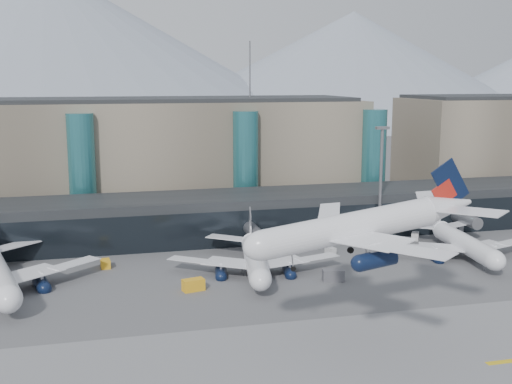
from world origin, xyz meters
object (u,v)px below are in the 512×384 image
veh_d (415,236)px  veh_g (330,251)px  lightmast_mid (381,177)px  jet_parked_mid (254,249)px  veh_h (193,285)px  veh_b (105,264)px  hero_jet (372,216)px  jet_parked_right (458,235)px  veh_c (333,275)px

veh_d → veh_g: 23.62m
lightmast_mid → jet_parked_mid: lightmast_mid is taller
veh_d → veh_h: size_ratio=0.78×
veh_b → veh_d: bearing=-90.2°
hero_jet → jet_parked_right: hero_jet is taller
veh_d → veh_g: veh_d is taller
lightmast_mid → veh_c: (-20.93, -26.05, -13.35)m
hero_jet → veh_h: bearing=122.9°
veh_g → veh_h: size_ratio=0.63×
veh_d → veh_c: bearing=160.5°
lightmast_mid → jet_parked_right: bearing=-56.1°
hero_jet → lightmast_mid: bearing=59.9°
lightmast_mid → hero_jet: lightmast_mid is taller
veh_g → veh_c: bearing=-34.6°
hero_jet → veh_h: 38.07m
hero_jet → jet_parked_right: 53.48m
veh_c → veh_g: (5.97, 17.25, -0.38)m
lightmast_mid → veh_g: size_ratio=10.93×
lightmast_mid → veh_h: 54.33m
hero_jet → jet_parked_right: bearing=41.5°
jet_parked_mid → veh_h: size_ratio=9.26×
lightmast_mid → veh_c: lightmast_mid is taller
lightmast_mid → veh_c: 35.98m
jet_parked_right → veh_g: bearing=81.3°
lightmast_mid → veh_d: (7.80, -2.45, -13.60)m
jet_parked_mid → lightmast_mid: bearing=-54.1°
jet_parked_mid → veh_b: jet_parked_mid is taller
lightmast_mid → jet_parked_right: size_ratio=0.76×
jet_parked_mid → veh_d: bearing=-61.6°
hero_jet → veh_b: bearing=124.0°
jet_parked_right → veh_g: size_ratio=14.47×
lightmast_mid → jet_parked_right: lightmast_mid is taller
lightmast_mid → jet_parked_mid: 38.36m
hero_jet → veh_d: size_ratio=12.27×
veh_g → veh_h: bearing=-77.9°
hero_jet → veh_g: bearing=72.1°
hero_jet → jet_parked_mid: (-7.50, 36.28, -13.66)m
hero_jet → veh_g: (10.78, 43.68, -17.16)m
hero_jet → veh_d: hero_jet is taller
veh_g → veh_b: bearing=-106.9°
veh_b → lightmast_mid: bearing=-87.4°
veh_b → jet_parked_right: bearing=-100.9°
lightmast_mid → hero_jet: bearing=-116.1°
lightmast_mid → veh_c: bearing=-128.8°
lightmast_mid → veh_b: lightmast_mid is taller
veh_b → veh_h: bearing=-144.9°
hero_jet → jet_parked_mid: size_ratio=1.03×
veh_g → hero_jet: bearing=-29.4°
hero_jet → veh_c: 31.68m
jet_parked_mid → veh_c: jet_parked_mid is taller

